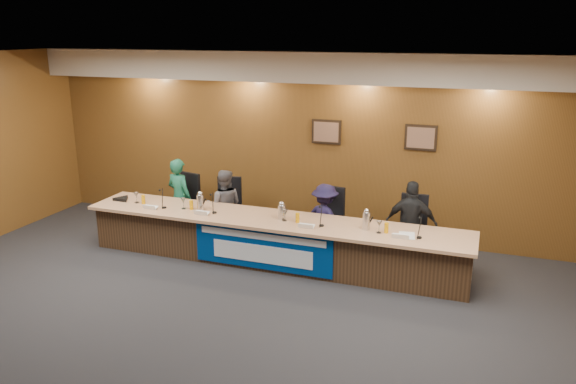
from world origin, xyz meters
name	(u,v)px	position (x,y,z in m)	size (l,w,h in m)	color
floor	(200,337)	(0.00, 0.00, 0.00)	(10.00, 10.00, 0.00)	black
ceiling	(186,64)	(0.00, 0.00, 3.20)	(10.00, 8.00, 0.04)	silver
wall_back	(305,144)	(0.00, 4.00, 1.60)	(10.00, 0.04, 3.20)	brown
soffit	(301,67)	(0.00, 3.75, 2.95)	(10.00, 0.50, 0.50)	beige
dais_body	(272,241)	(0.00, 2.40, 0.35)	(6.00, 0.80, 0.70)	#3E2817
dais_top	(271,220)	(0.00, 2.35, 0.72)	(6.10, 0.95, 0.05)	tan
banner	(262,249)	(0.00, 1.99, 0.38)	(2.20, 0.02, 0.65)	navy
banner_text_upper	(262,237)	(0.00, 1.97, 0.58)	(2.00, 0.01, 0.10)	silver
banner_text_lower	(262,254)	(0.00, 1.97, 0.30)	(1.60, 0.01, 0.28)	silver
wall_photo_left	(326,132)	(0.40, 3.97, 1.85)	(0.52, 0.04, 0.42)	black
wall_photo_right	(421,138)	(2.00, 3.97, 1.85)	(0.52, 0.04, 0.42)	black
panelist_a	(180,197)	(-1.99, 3.00, 0.70)	(0.51, 0.33, 1.40)	#175940
panelist_b	(224,206)	(-1.12, 3.00, 0.64)	(0.62, 0.48, 1.27)	#56545A
panelist_c	(325,220)	(0.68, 3.00, 0.59)	(0.77, 0.44, 1.19)	black
panelist_d	(411,224)	(2.05, 3.00, 0.68)	(0.80, 0.33, 1.36)	black
office_chair_a	(183,208)	(-1.99, 3.10, 0.48)	(0.48, 0.48, 0.08)	black
office_chair_b	(227,213)	(-1.12, 3.10, 0.48)	(0.48, 0.48, 0.08)	black
office_chair_c	(326,224)	(0.68, 3.10, 0.48)	(0.48, 0.48, 0.08)	black
office_chair_d	(411,234)	(2.05, 3.10, 0.48)	(0.48, 0.48, 0.08)	black
nameplate_a	(149,207)	(-2.01, 2.09, 0.80)	(0.24, 0.06, 0.09)	white
microphone_a	(164,207)	(-1.82, 2.23, 0.76)	(0.07, 0.07, 0.02)	black
juice_glass_a	(143,200)	(-2.27, 2.32, 0.82)	(0.06, 0.06, 0.15)	#EEA205
water_glass_a	(137,198)	(-2.41, 2.33, 0.84)	(0.08, 0.08, 0.18)	silver
nameplate_b	(200,212)	(-1.09, 2.11, 0.80)	(0.24, 0.06, 0.09)	white
microphone_b	(214,212)	(-0.93, 2.28, 0.76)	(0.07, 0.07, 0.02)	black
juice_glass_b	(191,205)	(-1.36, 2.31, 0.82)	(0.06, 0.06, 0.15)	#EEA205
water_glass_b	(183,204)	(-1.50, 2.30, 0.84)	(0.08, 0.08, 0.18)	silver
nameplate_c	(306,226)	(0.65, 2.08, 0.80)	(0.24, 0.06, 0.09)	white
microphone_c	(322,225)	(0.84, 2.26, 0.76)	(0.07, 0.07, 0.02)	black
juice_glass_c	(298,218)	(0.45, 2.29, 0.82)	(0.06, 0.06, 0.15)	#EEA205
water_glass_c	(285,215)	(0.24, 2.31, 0.84)	(0.08, 0.08, 0.18)	silver
nameplate_d	(400,236)	(2.02, 2.12, 0.80)	(0.24, 0.06, 0.09)	white
microphone_d	(419,238)	(2.26, 2.25, 0.76)	(0.07, 0.07, 0.02)	black
juice_glass_d	(386,228)	(1.79, 2.30, 0.82)	(0.06, 0.06, 0.15)	#EEA205
water_glass_d	(379,227)	(1.69, 2.27, 0.84)	(0.08, 0.08, 0.18)	silver
carafe_left	(200,202)	(-1.22, 2.35, 0.88)	(0.11, 0.11, 0.25)	silver
carafe_mid	(282,212)	(0.17, 2.37, 0.86)	(0.12, 0.12, 0.22)	silver
carafe_right	(366,221)	(1.49, 2.35, 0.88)	(0.11, 0.11, 0.26)	silver
speakerphone	(122,199)	(-2.73, 2.37, 0.78)	(0.32, 0.32, 0.05)	black
paper_stack	(407,235)	(2.08, 2.29, 0.75)	(0.22, 0.30, 0.01)	white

